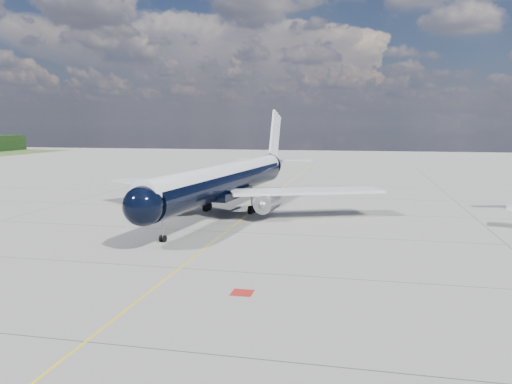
% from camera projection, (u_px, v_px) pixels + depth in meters
% --- Properties ---
extents(ground, '(320.00, 320.00, 0.00)m').
position_uv_depth(ground, '(261.00, 205.00, 76.90)').
color(ground, gray).
rests_on(ground, ground).
extents(taxiway_centerline, '(0.16, 160.00, 0.01)m').
position_uv_depth(taxiway_centerline, '(254.00, 210.00, 72.06)').
color(taxiway_centerline, yellow).
rests_on(taxiway_centerline, ground).
extents(red_marking, '(1.60, 1.60, 0.01)m').
position_uv_depth(red_marking, '(242.00, 293.00, 36.74)').
color(red_marking, maroon).
rests_on(red_marking, ground).
extents(main_airliner, '(42.17, 51.63, 14.92)m').
position_uv_depth(main_airliner, '(229.00, 180.00, 69.56)').
color(main_airliner, black).
rests_on(main_airliner, ground).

